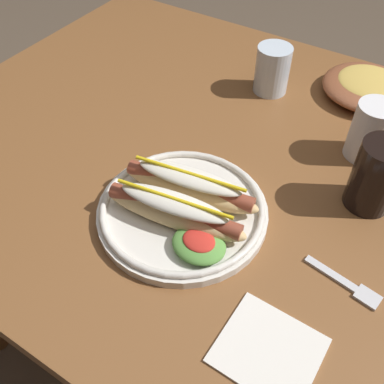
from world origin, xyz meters
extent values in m
plane|color=brown|center=(0.00, 0.00, 0.00)|extent=(8.00, 8.00, 0.00)
cube|color=brown|center=(0.00, 0.00, 0.72)|extent=(1.37, 0.96, 0.04)
cylinder|color=brown|center=(-0.59, 0.39, 0.35)|extent=(0.06, 0.06, 0.70)
cylinder|color=silver|center=(-0.04, -0.17, 0.75)|extent=(0.29, 0.29, 0.02)
torus|color=silver|center=(-0.04, -0.17, 0.76)|extent=(0.28, 0.28, 0.01)
ellipsoid|color=tan|center=(-0.04, -0.20, 0.78)|extent=(0.25, 0.08, 0.04)
cylinder|color=brown|center=(-0.04, -0.20, 0.78)|extent=(0.23, 0.06, 0.03)
ellipsoid|color=silver|center=(-0.04, -0.20, 0.80)|extent=(0.19, 0.07, 0.02)
cylinder|color=yellow|center=(-0.04, -0.20, 0.81)|extent=(0.19, 0.03, 0.01)
ellipsoid|color=tan|center=(-0.05, -0.14, 0.78)|extent=(0.25, 0.08, 0.04)
cylinder|color=brown|center=(-0.05, -0.14, 0.78)|extent=(0.23, 0.06, 0.03)
ellipsoid|color=silver|center=(-0.05, -0.14, 0.80)|extent=(0.19, 0.07, 0.02)
cylinder|color=yellow|center=(-0.05, -0.14, 0.81)|extent=(0.19, 0.03, 0.01)
ellipsoid|color=#5B9942|center=(0.02, -0.23, 0.77)|extent=(0.09, 0.07, 0.02)
ellipsoid|color=red|center=(0.02, -0.23, 0.78)|extent=(0.05, 0.04, 0.01)
cube|color=silver|center=(0.21, -0.15, 0.74)|extent=(0.09, 0.03, 0.00)
cube|color=silver|center=(0.27, -0.16, 0.74)|extent=(0.04, 0.03, 0.00)
cylinder|color=black|center=(0.21, 0.02, 0.80)|extent=(0.08, 0.08, 0.13)
cylinder|color=silver|center=(-0.08, 0.24, 0.79)|extent=(0.08, 0.08, 0.10)
cylinder|color=white|center=(0.17, 0.14, 0.80)|extent=(0.07, 0.07, 0.11)
ellipsoid|color=brown|center=(0.11, 0.34, 0.76)|extent=(0.20, 0.20, 0.04)
ellipsoid|color=gold|center=(0.11, 0.34, 0.78)|extent=(0.14, 0.14, 0.02)
cube|color=white|center=(0.18, -0.31, 0.74)|extent=(0.13, 0.12, 0.00)
camera|label=1|loc=(0.23, -0.57, 1.31)|focal=41.11mm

